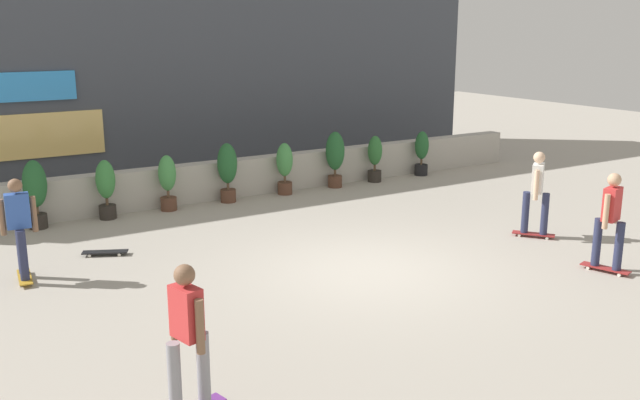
{
  "coord_description": "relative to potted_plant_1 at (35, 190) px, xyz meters",
  "views": [
    {
      "loc": [
        -6.59,
        -9.24,
        4.04
      ],
      "look_at": [
        0.0,
        1.5,
        0.9
      ],
      "focal_mm": 39.55,
      "sensor_mm": 36.0,
      "label": 1
    }
  ],
  "objects": [
    {
      "name": "planter_wall",
      "position": [
        4.26,
        0.45,
        -0.36
      ],
      "size": [
        18.0,
        0.4,
        0.9
      ],
      "primitive_type": "cube",
      "color": "#B2ADA3",
      "rests_on": "ground"
    },
    {
      "name": "skateboard_near_camera",
      "position": [
        0.68,
        -2.47,
        -0.75
      ],
      "size": [
        0.81,
        0.52,
        0.08
      ],
      "color": "black",
      "rests_on": "ground"
    },
    {
      "name": "skater_foreground",
      "position": [
        7.62,
        -7.75,
        0.13
      ],
      "size": [
        0.54,
        0.82,
        1.7
      ],
      "color": "maroon",
      "rests_on": "ground"
    },
    {
      "name": "building_backdrop",
      "position": [
        4.25,
        4.45,
        2.44
      ],
      "size": [
        20.0,
        2.08,
        6.5
      ],
      "color": "#424751",
      "rests_on": "ground"
    },
    {
      "name": "skater_mid_plaza",
      "position": [
        8.14,
        -5.72,
        0.13
      ],
      "size": [
        0.64,
        0.76,
        1.7
      ],
      "color": "maroon",
      "rests_on": "ground"
    },
    {
      "name": "potted_plant_6",
      "position": [
        7.2,
        0.0,
        0.01
      ],
      "size": [
        0.48,
        0.48,
        1.43
      ],
      "color": "brown",
      "rests_on": "ground"
    },
    {
      "name": "skater_far_right",
      "position": [
        -0.78,
        -3.09,
        0.13
      ],
      "size": [
        0.56,
        0.82,
        1.7
      ],
      "color": "#BF8C26",
      "rests_on": "ground"
    },
    {
      "name": "skater_by_wall_right",
      "position": [
        0.01,
        -8.35,
        0.13
      ],
      "size": [
        0.82,
        0.55,
        1.7
      ],
      "color": "#72338C",
      "rests_on": "ground"
    },
    {
      "name": "potted_plant_7",
      "position": [
        8.44,
        -0.0,
        -0.16
      ],
      "size": [
        0.38,
        0.38,
        1.22
      ],
      "color": "#2D2823",
      "rests_on": "ground"
    },
    {
      "name": "potted_plant_8",
      "position": [
        10.02,
        0.0,
        -0.16
      ],
      "size": [
        0.38,
        0.38,
        1.22
      ],
      "color": "black",
      "rests_on": "ground"
    },
    {
      "name": "potted_plant_5",
      "position": [
        5.73,
        -0.0,
        -0.12
      ],
      "size": [
        0.4,
        0.4,
        1.27
      ],
      "color": "brown",
      "rests_on": "ground"
    },
    {
      "name": "ground_plane",
      "position": [
        4.26,
        -5.55,
        -0.81
      ],
      "size": [
        48.0,
        48.0,
        0.0
      ],
      "primitive_type": "plane",
      "color": "#A8A093"
    },
    {
      "name": "potted_plant_3",
      "position": [
        2.77,
        0.0,
        -0.13
      ],
      "size": [
        0.39,
        0.39,
        1.25
      ],
      "color": "brown",
      "rests_on": "ground"
    },
    {
      "name": "potted_plant_2",
      "position": [
        1.41,
        0.0,
        -0.11
      ],
      "size": [
        0.4,
        0.4,
        1.28
      ],
      "color": "#2D2823",
      "rests_on": "ground"
    },
    {
      "name": "potted_plant_1",
      "position": [
        0.0,
        0.0,
        0.0
      ],
      "size": [
        0.47,
        0.47,
        1.42
      ],
      "color": "#2D2823",
      "rests_on": "ground"
    },
    {
      "name": "potted_plant_4",
      "position": [
        4.22,
        0.0,
        -0.02
      ],
      "size": [
        0.46,
        0.46,
        1.39
      ],
      "color": "brown",
      "rests_on": "ground"
    }
  ]
}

